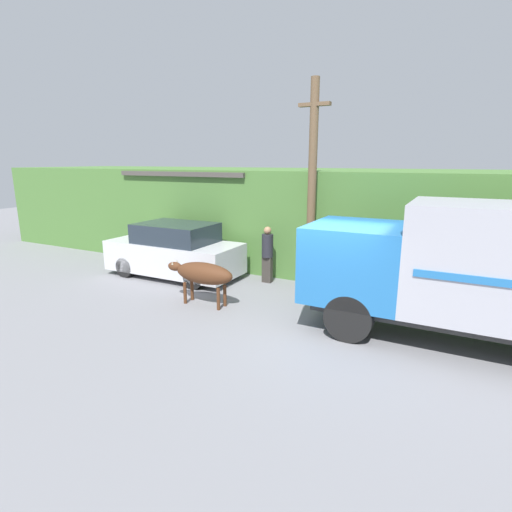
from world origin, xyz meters
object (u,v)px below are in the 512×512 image
object	(u,v)px
brown_cow	(203,274)
utility_pole	(312,184)
cargo_truck	(492,270)
pedestrian_on_hill	(267,252)
parked_suv	(174,251)

from	to	relation	value
brown_cow	utility_pole	distance (m)	4.06
cargo_truck	utility_pole	size ratio (longest dim) A/B	1.19
pedestrian_on_hill	brown_cow	bearing A→B (deg)	75.71
pedestrian_on_hill	utility_pole	size ratio (longest dim) A/B	0.30
parked_suv	pedestrian_on_hill	bearing A→B (deg)	12.99
brown_cow	parked_suv	world-z (taller)	parked_suv
brown_cow	utility_pole	xyz separation A→B (m)	(1.98, 2.74, 2.24)
cargo_truck	brown_cow	distance (m)	6.62
pedestrian_on_hill	parked_suv	bearing A→B (deg)	14.55
utility_pole	parked_suv	bearing A→B (deg)	-167.61
parked_suv	pedestrian_on_hill	size ratio (longest dim) A/B	2.50
parked_suv	utility_pole	bearing A→B (deg)	10.36
cargo_truck	pedestrian_on_hill	size ratio (longest dim) A/B	4.00
brown_cow	parked_suv	bearing A→B (deg)	156.02
cargo_truck	utility_pole	distance (m)	5.28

